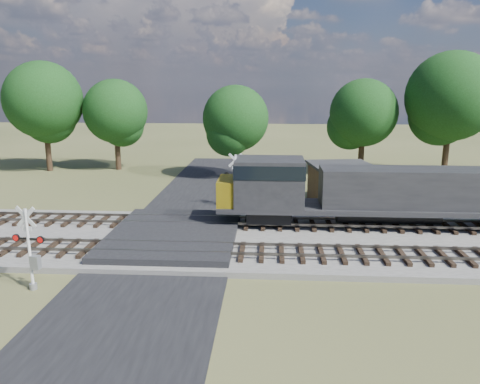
{
  "coord_description": "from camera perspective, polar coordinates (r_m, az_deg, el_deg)",
  "views": [
    {
      "loc": [
        5.32,
        -24.33,
        8.7
      ],
      "look_at": [
        3.64,
        2.0,
        2.57
      ],
      "focal_mm": 35.0,
      "sensor_mm": 36.0,
      "label": 1
    }
  ],
  "objects": [
    {
      "name": "track_far",
      "position": [
        28.64,
        -0.92,
        -3.73
      ],
      "size": [
        140.0,
        2.6,
        0.33
      ],
      "color": "black",
      "rests_on": "ballast_bed"
    },
    {
      "name": "ballast_bed",
      "position": [
        26.67,
        13.62,
        -5.99
      ],
      "size": [
        140.0,
        10.0,
        0.3
      ],
      "primitive_type": "cube",
      "color": "gray",
      "rests_on": "ground"
    },
    {
      "name": "crossing_signal_near",
      "position": [
        21.95,
        -24.07,
        -7.1
      ],
      "size": [
        1.5,
        0.37,
        3.73
      ],
      "rotation": [
        0.0,
        0.0,
        -0.16
      ],
      "color": "silver",
      "rests_on": "ground"
    },
    {
      "name": "track_near",
      "position": [
        23.92,
        -1.87,
        -7.19
      ],
      "size": [
        140.0,
        2.6,
        0.33
      ],
      "color": "black",
      "rests_on": "ballast_bed"
    },
    {
      "name": "ground",
      "position": [
        26.38,
        -8.25,
        -6.31
      ],
      "size": [
        160.0,
        160.0,
        0.0
      ],
      "primitive_type": "plane",
      "color": "#454B28",
      "rests_on": "ground"
    },
    {
      "name": "crossing_panel",
      "position": [
        26.74,
        -8.06,
        -5.32
      ],
      "size": [
        7.0,
        9.0,
        0.62
      ],
      "primitive_type": "cube",
      "color": "#262628",
      "rests_on": "ground"
    },
    {
      "name": "equipment_shed",
      "position": [
        35.16,
        12.14,
        1.0
      ],
      "size": [
        5.01,
        5.01,
        2.99
      ],
      "rotation": [
        0.0,
        0.0,
        0.16
      ],
      "color": "#4B3320",
      "rests_on": "ground"
    },
    {
      "name": "road",
      "position": [
        26.37,
        -8.26,
        -6.23
      ],
      "size": [
        7.0,
        60.0,
        0.08
      ],
      "primitive_type": "cube",
      "color": "black",
      "rests_on": "ground"
    },
    {
      "name": "treeline",
      "position": [
        45.38,
        2.91,
        10.55
      ],
      "size": [
        80.46,
        10.22,
        11.64
      ],
      "color": "black",
      "rests_on": "ground"
    },
    {
      "name": "crossing_signal_far",
      "position": [
        33.1,
        -0.69,
        0.79
      ],
      "size": [
        1.6,
        0.35,
        3.98
      ],
      "rotation": [
        0.0,
        0.0,
        3.15
      ],
      "color": "silver",
      "rests_on": "ground"
    }
  ]
}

